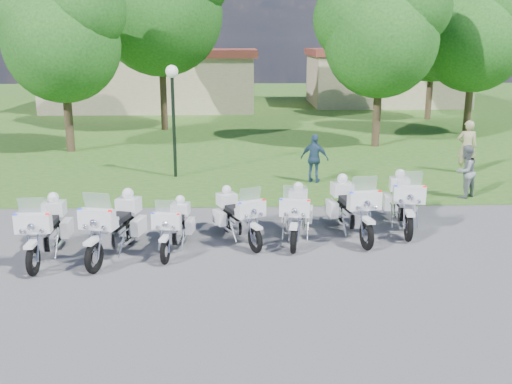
{
  "coord_description": "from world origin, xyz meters",
  "views": [
    {
      "loc": [
        0.06,
        -13.15,
        4.82
      ],
      "look_at": [
        0.47,
        1.2,
        0.95
      ],
      "focal_mm": 40.0,
      "sensor_mm": 36.0,
      "label": 1
    }
  ],
  "objects_px": {
    "motorcycle_5": "(352,208)",
    "lamp_post": "(173,93)",
    "motorcycle_4": "(296,214)",
    "bystander_a": "(467,147)",
    "motorcycle_1": "(115,226)",
    "motorcycle_6": "(403,201)",
    "motorcycle_2": "(174,226)",
    "motorcycle_0": "(46,229)",
    "motorcycle_3": "(238,216)",
    "bystander_c": "(315,159)",
    "bystander_b": "(465,172)"
  },
  "relations": [
    {
      "from": "motorcycle_0",
      "to": "motorcycle_2",
      "type": "distance_m",
      "value": 2.86
    },
    {
      "from": "bystander_a",
      "to": "bystander_b",
      "type": "distance_m",
      "value": 3.64
    },
    {
      "from": "motorcycle_0",
      "to": "motorcycle_3",
      "type": "distance_m",
      "value": 4.45
    },
    {
      "from": "motorcycle_0",
      "to": "motorcycle_2",
      "type": "xyz_separation_m",
      "value": [
        2.83,
        0.41,
        -0.09
      ]
    },
    {
      "from": "lamp_post",
      "to": "motorcycle_2",
      "type": "bearing_deg",
      "value": -84.0
    },
    {
      "from": "motorcycle_3",
      "to": "lamp_post",
      "type": "xyz_separation_m",
      "value": [
        -2.27,
        6.76,
        2.37
      ]
    },
    {
      "from": "motorcycle_4",
      "to": "lamp_post",
      "type": "distance_m",
      "value": 8.03
    },
    {
      "from": "motorcycle_1",
      "to": "motorcycle_5",
      "type": "relative_size",
      "value": 0.97
    },
    {
      "from": "motorcycle_1",
      "to": "motorcycle_5",
      "type": "bearing_deg",
      "value": -154.29
    },
    {
      "from": "motorcycle_3",
      "to": "motorcycle_0",
      "type": "bearing_deg",
      "value": -11.17
    },
    {
      "from": "motorcycle_0",
      "to": "lamp_post",
      "type": "bearing_deg",
      "value": -106.56
    },
    {
      "from": "bystander_b",
      "to": "motorcycle_0",
      "type": "bearing_deg",
      "value": -14.17
    },
    {
      "from": "motorcycle_4",
      "to": "lamp_post",
      "type": "xyz_separation_m",
      "value": [
        -3.7,
        6.74,
        2.34
      ]
    },
    {
      "from": "motorcycle_2",
      "to": "motorcycle_4",
      "type": "height_order",
      "value": "motorcycle_4"
    },
    {
      "from": "motorcycle_6",
      "to": "bystander_a",
      "type": "distance_m",
      "value": 7.45
    },
    {
      "from": "motorcycle_1",
      "to": "bystander_a",
      "type": "distance_m",
      "value": 13.76
    },
    {
      "from": "motorcycle_0",
      "to": "motorcycle_6",
      "type": "xyz_separation_m",
      "value": [
        8.63,
        1.88,
        0.03
      ]
    },
    {
      "from": "motorcycle_2",
      "to": "bystander_c",
      "type": "xyz_separation_m",
      "value": [
        4.11,
        6.39,
        0.25
      ]
    },
    {
      "from": "motorcycle_2",
      "to": "motorcycle_4",
      "type": "distance_m",
      "value": 3.0
    },
    {
      "from": "motorcycle_1",
      "to": "bystander_b",
      "type": "xyz_separation_m",
      "value": [
        9.84,
        4.63,
        0.12
      ]
    },
    {
      "from": "motorcycle_5",
      "to": "bystander_b",
      "type": "xyz_separation_m",
      "value": [
        4.18,
        3.39,
        0.11
      ]
    },
    {
      "from": "motorcycle_2",
      "to": "motorcycle_6",
      "type": "xyz_separation_m",
      "value": [
        5.8,
        1.47,
        0.12
      ]
    },
    {
      "from": "motorcycle_1",
      "to": "bystander_a",
      "type": "height_order",
      "value": "bystander_a"
    },
    {
      "from": "motorcycle_1",
      "to": "bystander_b",
      "type": "distance_m",
      "value": 10.87
    },
    {
      "from": "lamp_post",
      "to": "bystander_b",
      "type": "height_order",
      "value": "lamp_post"
    },
    {
      "from": "motorcycle_3",
      "to": "bystander_b",
      "type": "xyz_separation_m",
      "value": [
        7.03,
        3.7,
        0.2
      ]
    },
    {
      "from": "motorcycle_5",
      "to": "motorcycle_6",
      "type": "relative_size",
      "value": 1.01
    },
    {
      "from": "motorcycle_6",
      "to": "lamp_post",
      "type": "distance_m",
      "value": 9.13
    },
    {
      "from": "motorcycle_4",
      "to": "bystander_a",
      "type": "bearing_deg",
      "value": -125.65
    },
    {
      "from": "motorcycle_4",
      "to": "lamp_post",
      "type": "bearing_deg",
      "value": -52.2
    },
    {
      "from": "motorcycle_0",
      "to": "motorcycle_4",
      "type": "relative_size",
      "value": 1.05
    },
    {
      "from": "bystander_a",
      "to": "motorcycle_1",
      "type": "bearing_deg",
      "value": 49.52
    },
    {
      "from": "motorcycle_2",
      "to": "motorcycle_4",
      "type": "xyz_separation_m",
      "value": [
        2.92,
        0.65,
        0.06
      ]
    },
    {
      "from": "bystander_c",
      "to": "bystander_b",
      "type": "bearing_deg",
      "value": 179.27
    },
    {
      "from": "motorcycle_1",
      "to": "motorcycle_3",
      "type": "xyz_separation_m",
      "value": [
        2.81,
        0.92,
        -0.08
      ]
    },
    {
      "from": "motorcycle_3",
      "to": "motorcycle_4",
      "type": "relative_size",
      "value": 0.9
    },
    {
      "from": "motorcycle_0",
      "to": "bystander_c",
      "type": "xyz_separation_m",
      "value": [
        6.94,
        6.8,
        0.15
      ]
    },
    {
      "from": "motorcycle_1",
      "to": "bystander_c",
      "type": "height_order",
      "value": "motorcycle_1"
    },
    {
      "from": "motorcycle_0",
      "to": "bystander_a",
      "type": "distance_m",
      "value": 15.09
    },
    {
      "from": "motorcycle_3",
      "to": "lamp_post",
      "type": "distance_m",
      "value": 7.52
    },
    {
      "from": "bystander_c",
      "to": "motorcycle_3",
      "type": "bearing_deg",
      "value": 89.97
    },
    {
      "from": "motorcycle_0",
      "to": "motorcycle_6",
      "type": "distance_m",
      "value": 8.83
    },
    {
      "from": "motorcycle_5",
      "to": "bystander_c",
      "type": "height_order",
      "value": "motorcycle_5"
    },
    {
      "from": "motorcycle_5",
      "to": "lamp_post",
      "type": "relative_size",
      "value": 0.65
    },
    {
      "from": "motorcycle_1",
      "to": "motorcycle_6",
      "type": "distance_m",
      "value": 7.33
    },
    {
      "from": "lamp_post",
      "to": "bystander_b",
      "type": "xyz_separation_m",
      "value": [
        9.3,
        -3.06,
        -2.17
      ]
    },
    {
      "from": "motorcycle_2",
      "to": "lamp_post",
      "type": "bearing_deg",
      "value": -76.36
    },
    {
      "from": "motorcycle_4",
      "to": "bystander_b",
      "type": "bearing_deg",
      "value": -137.69
    },
    {
      "from": "motorcycle_1",
      "to": "motorcycle_6",
      "type": "height_order",
      "value": "motorcycle_6"
    },
    {
      "from": "motorcycle_3",
      "to": "lamp_post",
      "type": "relative_size",
      "value": 0.53
    }
  ]
}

